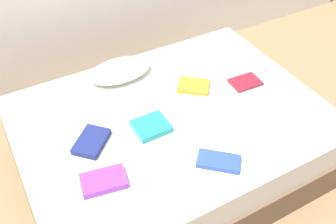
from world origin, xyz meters
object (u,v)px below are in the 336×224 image
(textbook_white, at_px, (197,114))
(textbook_maroon, at_px, (245,82))
(textbook_navy, at_px, (91,141))
(textbook_orange, at_px, (194,86))
(textbook_teal, at_px, (151,126))
(pillow, at_px, (120,70))
(textbook_purple, at_px, (104,181))
(bed, at_px, (171,141))
(textbook_blue, at_px, (219,161))

(textbook_white, relative_size, textbook_maroon, 0.98)
(textbook_navy, distance_m, textbook_orange, 0.84)
(textbook_navy, bearing_deg, textbook_teal, -53.66)
(pillow, relative_size, textbook_white, 2.23)
(textbook_navy, relative_size, textbook_orange, 1.08)
(textbook_purple, bearing_deg, pillow, 71.38)
(bed, distance_m, textbook_purple, 0.72)
(pillow, relative_size, textbook_orange, 2.15)
(textbook_navy, relative_size, textbook_white, 1.12)
(textbook_white, xyz_separation_m, textbook_orange, (0.13, 0.25, 0.00))
(textbook_purple, xyz_separation_m, textbook_maroon, (1.21, 0.33, -0.01))
(textbook_purple, xyz_separation_m, textbook_orange, (0.87, 0.47, -0.01))
(textbook_maroon, bearing_deg, textbook_orange, 161.65)
(textbook_white, relative_size, textbook_purple, 0.86)
(textbook_white, distance_m, textbook_purple, 0.77)
(bed, relative_size, textbook_navy, 8.56)
(textbook_white, bearing_deg, pillow, 147.88)
(textbook_navy, bearing_deg, bed, -44.86)
(bed, xyz_separation_m, textbook_blue, (0.03, -0.49, 0.27))
(textbook_purple, height_order, textbook_teal, textbook_teal)
(textbook_white, bearing_deg, textbook_orange, 97.30)
(textbook_navy, xyz_separation_m, textbook_teal, (0.37, -0.06, 0.00))
(bed, xyz_separation_m, textbook_navy, (-0.55, 0.01, 0.27))
(textbook_white, height_order, textbook_purple, textbook_purple)
(textbook_blue, bearing_deg, textbook_navy, -178.50)
(bed, xyz_separation_m, textbook_orange, (0.27, 0.17, 0.27))
(textbook_navy, bearing_deg, textbook_white, -51.85)
(pillow, height_order, textbook_purple, pillow)
(textbook_white, height_order, textbook_teal, textbook_teal)
(pillow, xyz_separation_m, textbook_navy, (-0.42, -0.53, -0.03))
(textbook_blue, distance_m, textbook_orange, 0.70)
(pillow, height_order, textbook_white, pillow)
(textbook_teal, xyz_separation_m, textbook_orange, (0.45, 0.22, -0.01))
(textbook_teal, relative_size, textbook_maroon, 1.01)
(textbook_white, distance_m, textbook_orange, 0.28)
(textbook_purple, height_order, textbook_orange, textbook_purple)
(textbook_navy, height_order, textbook_white, textbook_navy)
(bed, distance_m, textbook_navy, 0.61)
(bed, height_order, textbook_orange, textbook_orange)
(textbook_teal, bearing_deg, textbook_navy, 169.90)
(textbook_maroon, bearing_deg, bed, -174.02)
(bed, bearing_deg, textbook_teal, -162.77)
(textbook_purple, bearing_deg, textbook_navy, 91.86)
(textbook_blue, height_order, textbook_navy, textbook_navy)
(textbook_purple, distance_m, textbook_teal, 0.48)
(textbook_teal, distance_m, textbook_maroon, 0.80)
(textbook_maroon, bearing_deg, textbook_teal, -170.63)
(textbook_navy, distance_m, textbook_purple, 0.31)
(pillow, relative_size, textbook_purple, 1.91)
(textbook_white, height_order, textbook_maroon, same)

